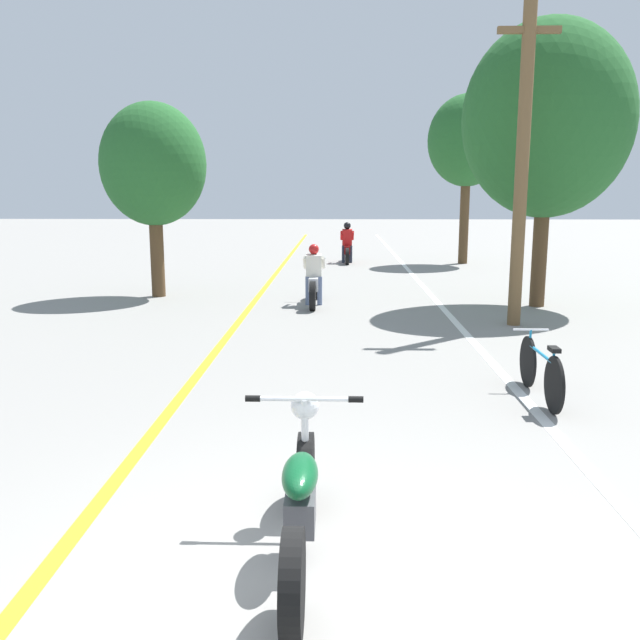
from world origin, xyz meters
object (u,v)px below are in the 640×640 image
at_px(roadside_tree_right_far, 467,142).
at_px(bicycle_parked, 541,370).
at_px(roadside_tree_left, 153,166).
at_px(motorcycle_foreground, 301,498).
at_px(roadside_tree_right_near, 548,120).
at_px(motorcycle_rider_lead, 314,282).
at_px(motorcycle_rider_far, 347,247).
at_px(utility_pole, 522,161).

height_order(roadside_tree_right_far, bicycle_parked, roadside_tree_right_far).
xyz_separation_m(roadside_tree_left, motorcycle_foreground, (4.05, -11.68, -2.64)).
bearing_deg(roadside_tree_right_near, motorcycle_rider_lead, 179.13).
relative_size(motorcycle_rider_far, bicycle_parked, 1.12).
height_order(roadside_tree_right_near, bicycle_parked, roadside_tree_right_near).
bearing_deg(motorcycle_foreground, roadside_tree_right_near, 66.36).
xyz_separation_m(utility_pole, motorcycle_rider_far, (-2.99, 11.37, -2.45)).
height_order(roadside_tree_left, motorcycle_rider_lead, roadside_tree_left).
relative_size(utility_pole, motorcycle_foreground, 2.72).
distance_m(roadside_tree_right_far, motorcycle_rider_far, 5.42).
bearing_deg(roadside_tree_right_near, roadside_tree_right_far, 89.92).
bearing_deg(motorcycle_rider_far, roadside_tree_left, -119.87).
bearing_deg(roadside_tree_right_far, bicycle_parked, -96.94).
relative_size(roadside_tree_left, motorcycle_rider_far, 2.32).
distance_m(roadside_tree_right_far, motorcycle_foreground, 20.45).
height_order(motorcycle_foreground, motorcycle_rider_lead, motorcycle_rider_lead).
distance_m(motorcycle_foreground, bicycle_parked, 4.52).
height_order(motorcycle_rider_lead, bicycle_parked, motorcycle_rider_lead).
bearing_deg(motorcycle_rider_lead, motorcycle_foreground, -88.42).
bearing_deg(roadside_tree_left, utility_pole, -23.81).
bearing_deg(roadside_tree_right_far, utility_pole, -95.38).
xyz_separation_m(motorcycle_rider_far, bicycle_parked, (2.11, -16.06, -0.19)).
height_order(utility_pole, motorcycle_rider_far, utility_pole).
bearing_deg(roadside_tree_right_far, motorcycle_rider_lead, -118.54).
bearing_deg(motorcycle_rider_far, motorcycle_foreground, -91.61).
distance_m(roadside_tree_right_far, motorcycle_rider_lead, 10.88).
xyz_separation_m(roadside_tree_right_far, bicycle_parked, (-1.94, -15.93, -3.79)).
relative_size(roadside_tree_right_near, roadside_tree_right_far, 1.04).
height_order(roadside_tree_right_far, motorcycle_foreground, roadside_tree_right_far).
distance_m(roadside_tree_left, motorcycle_rider_lead, 4.68).
height_order(roadside_tree_left, motorcycle_rider_far, roadside_tree_left).
xyz_separation_m(roadside_tree_right_near, motorcycle_rider_far, (-4.04, 9.21, -3.38)).
relative_size(roadside_tree_right_far, bicycle_parked, 3.31).
height_order(roadside_tree_left, motorcycle_foreground, roadside_tree_left).
distance_m(roadside_tree_left, bicycle_parked, 10.82).
bearing_deg(motorcycle_rider_far, motorcycle_rider_lead, -95.29).
bearing_deg(roadside_tree_right_far, roadside_tree_right_near, -90.08).
height_order(roadside_tree_right_near, motorcycle_rider_lead, roadside_tree_right_near).
bearing_deg(motorcycle_rider_lead, roadside_tree_left, 163.45).
height_order(motorcycle_foreground, motorcycle_rider_far, motorcycle_rider_far).
xyz_separation_m(roadside_tree_left, bicycle_parked, (6.72, -8.04, -2.71)).
bearing_deg(roadside_tree_right_near, motorcycle_foreground, -113.64).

